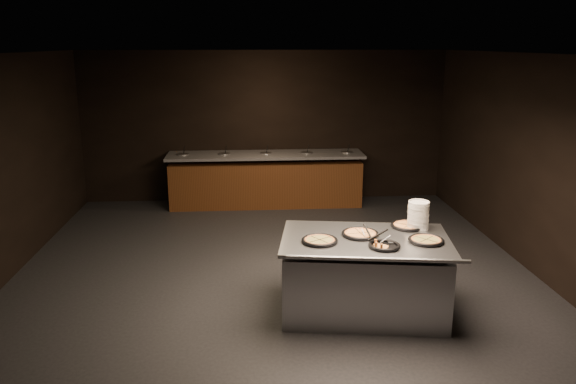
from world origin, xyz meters
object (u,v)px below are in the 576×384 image
Objects in this scene: plate_stack at (418,215)px; serving_counter at (364,277)px; pan_cheese_whole at (360,234)px; pan_veggie_whole at (320,240)px.

serving_counter is at bearing -156.56° from plate_stack.
pan_cheese_whole is at bearing 121.28° from serving_counter.
serving_counter is at bearing -67.06° from pan_cheese_whole.
plate_stack reaches higher than serving_counter.
serving_counter is 5.05× the size of pan_veggie_whole.
pan_cheese_whole is at bearing -164.87° from plate_stack.
pan_veggie_whole is at bearing -162.49° from plate_stack.
plate_stack reaches higher than pan_veggie_whole.
pan_veggie_whole is (-0.53, -0.09, 0.49)m from serving_counter.
pan_cheese_whole is (-0.04, 0.10, 0.49)m from serving_counter.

